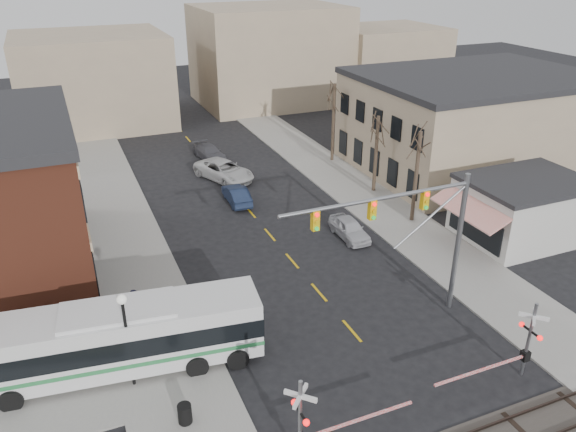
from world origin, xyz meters
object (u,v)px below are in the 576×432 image
object	(u,v)px
street_lamp	(125,323)
car_c	(224,171)
trash_bin	(185,414)
rr_crossing_west	(310,420)
rr_crossing_east	(521,343)
traffic_signal_mast	(416,223)
car_a	(349,228)
pedestrian_far	(136,305)
car_d	(209,152)
car_b	(237,195)
pedestrian_near	(192,324)
transit_bus	(122,337)

from	to	relation	value
street_lamp	car_c	bearing A→B (deg)	63.78
street_lamp	trash_bin	distance (m)	4.65
street_lamp	rr_crossing_west	bearing A→B (deg)	-49.67
rr_crossing_east	traffic_signal_mast	bearing A→B (deg)	109.24
street_lamp	car_a	size ratio (longest dim) A/B	1.20
pedestrian_far	car_d	bearing A→B (deg)	7.94
rr_crossing_west	pedestrian_far	bearing A→B (deg)	112.18
trash_bin	car_c	xyz separation A→B (m)	(9.77, 26.33, 0.26)
car_a	car_b	bearing A→B (deg)	122.19
pedestrian_near	pedestrian_far	bearing A→B (deg)	24.33
car_a	pedestrian_far	distance (m)	15.84
trash_bin	car_a	bearing A→B (deg)	40.40
street_lamp	car_d	xyz separation A→B (m)	(11.68, 28.84, -2.87)
rr_crossing_east	pedestrian_near	distance (m)	15.77
street_lamp	car_a	bearing A→B (deg)	29.65
car_b	car_d	bearing A→B (deg)	-92.08
trash_bin	car_d	world-z (taller)	car_d
rr_crossing_east	car_b	world-z (taller)	rr_crossing_east
traffic_signal_mast	pedestrian_far	distance (m)	15.30
pedestrian_near	traffic_signal_mast	bearing A→B (deg)	-117.90
trash_bin	street_lamp	bearing A→B (deg)	117.15
rr_crossing_east	street_lamp	xyz separation A→B (m)	(-16.59, 6.33, 1.57)
car_b	transit_bus	bearing A→B (deg)	58.82
rr_crossing_west	car_b	world-z (taller)	rr_crossing_west
car_c	pedestrian_near	world-z (taller)	pedestrian_near
car_d	rr_crossing_east	bearing A→B (deg)	-91.44
car_d	pedestrian_near	xyz separation A→B (m)	(-8.37, -26.72, 0.43)
rr_crossing_east	pedestrian_far	size ratio (longest dim) A/B	2.96
rr_crossing_west	rr_crossing_east	distance (m)	10.85
transit_bus	pedestrian_far	size ratio (longest dim) A/B	6.97
transit_bus	pedestrian_far	world-z (taller)	transit_bus
car_d	pedestrian_far	distance (m)	26.19
rr_crossing_west	car_a	world-z (taller)	rr_crossing_west
car_a	street_lamp	bearing A→B (deg)	-149.81
car_a	car_d	world-z (taller)	car_a
transit_bus	street_lamp	bearing A→B (deg)	-82.96
car_a	car_d	size ratio (longest dim) A/B	0.88
traffic_signal_mast	street_lamp	bearing A→B (deg)	178.47
street_lamp	pedestrian_near	xyz separation A→B (m)	(3.31, 2.12, -2.44)
transit_bus	car_c	distance (m)	24.74
transit_bus	car_d	xyz separation A→B (m)	(11.84, 27.54, -1.21)
car_b	pedestrian_near	xyz separation A→B (m)	(-7.54, -15.82, 0.40)
trash_bin	car_a	size ratio (longest dim) A/B	0.22
traffic_signal_mast	pedestrian_far	size ratio (longest dim) A/B	5.53
car_a	car_c	xyz separation A→B (m)	(-4.82, 13.92, 0.14)
trash_bin	car_a	distance (m)	19.15
transit_bus	car_b	bearing A→B (deg)	56.52
street_lamp	car_c	distance (m)	25.94
trash_bin	car_b	bearing A→B (deg)	66.44
pedestrian_near	transit_bus	bearing A→B (deg)	88.03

